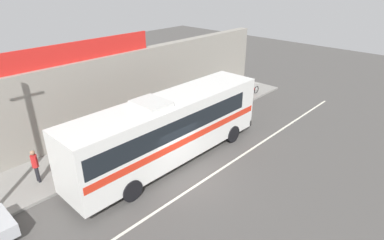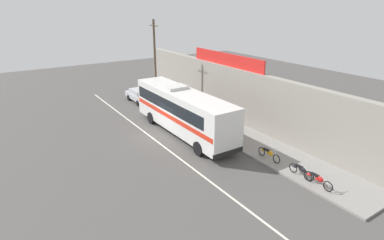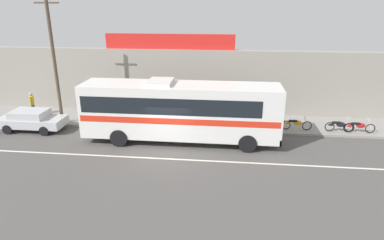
{
  "view_description": "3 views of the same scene",
  "coord_description": "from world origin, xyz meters",
  "px_view_note": "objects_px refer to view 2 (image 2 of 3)",
  "views": [
    {
      "loc": [
        -9.53,
        -9.3,
        9.36
      ],
      "look_at": [
        1.78,
        1.33,
        2.13
      ],
      "focal_mm": 29.91,
      "sensor_mm": 36.0,
      "label": 1
    },
    {
      "loc": [
        20.99,
        -10.71,
        10.12
      ],
      "look_at": [
        0.68,
        2.55,
        1.05
      ],
      "focal_mm": 29.42,
      "sensor_mm": 36.0,
      "label": 2
    },
    {
      "loc": [
        3.3,
        -16.96,
        8.08
      ],
      "look_at": [
        1.21,
        2.15,
        1.25
      ],
      "focal_mm": 31.24,
      "sensor_mm": 36.0,
      "label": 3
    }
  ],
  "objects_px": {
    "intercity_bus": "(182,109)",
    "utility_pole": "(155,61)",
    "motorcycle_green": "(269,153)",
    "motorcycle_purple": "(301,170)",
    "parked_car": "(140,95)",
    "pedestrian_by_curb": "(179,98)",
    "motorcycle_red": "(317,179)",
    "pedestrian_far_left": "(155,86)"
  },
  "relations": [
    {
      "from": "intercity_bus",
      "to": "utility_pole",
      "type": "bearing_deg",
      "value": 167.08
    },
    {
      "from": "utility_pole",
      "to": "motorcycle_green",
      "type": "height_order",
      "value": "utility_pole"
    },
    {
      "from": "motorcycle_green",
      "to": "motorcycle_purple",
      "type": "distance_m",
      "value": 2.7
    },
    {
      "from": "parked_car",
      "to": "pedestrian_by_curb",
      "type": "xyz_separation_m",
      "value": [
        4.2,
        2.36,
        0.39
      ]
    },
    {
      "from": "motorcycle_purple",
      "to": "motorcycle_red",
      "type": "distance_m",
      "value": 1.2
    },
    {
      "from": "motorcycle_green",
      "to": "motorcycle_purple",
      "type": "xyz_separation_m",
      "value": [
        2.7,
        -0.03,
        0.0
      ]
    },
    {
      "from": "utility_pole",
      "to": "motorcycle_red",
      "type": "relative_size",
      "value": 4.31
    },
    {
      "from": "intercity_bus",
      "to": "pedestrian_far_left",
      "type": "relative_size",
      "value": 6.8
    },
    {
      "from": "motorcycle_green",
      "to": "pedestrian_far_left",
      "type": "distance_m",
      "value": 18.71
    },
    {
      "from": "utility_pole",
      "to": "motorcycle_purple",
      "type": "xyz_separation_m",
      "value": [
        18.54,
        0.34,
        -3.95
      ]
    },
    {
      "from": "parked_car",
      "to": "motorcycle_red",
      "type": "xyz_separation_m",
      "value": [
        21.22,
        1.51,
        -0.17
      ]
    },
    {
      "from": "utility_pole",
      "to": "pedestrian_far_left",
      "type": "distance_m",
      "value": 4.6
    },
    {
      "from": "motorcycle_red",
      "to": "motorcycle_green",
      "type": "bearing_deg",
      "value": 178.82
    },
    {
      "from": "utility_pole",
      "to": "pedestrian_far_left",
      "type": "relative_size",
      "value": 4.93
    },
    {
      "from": "intercity_bus",
      "to": "pedestrian_by_curb",
      "type": "relative_size",
      "value": 6.89
    },
    {
      "from": "intercity_bus",
      "to": "motorcycle_green",
      "type": "relative_size",
      "value": 5.94
    },
    {
      "from": "motorcycle_green",
      "to": "motorcycle_red",
      "type": "height_order",
      "value": "same"
    },
    {
      "from": "parked_car",
      "to": "pedestrian_far_left",
      "type": "xyz_separation_m",
      "value": [
        -1.37,
        2.52,
        0.41
      ]
    },
    {
      "from": "intercity_bus",
      "to": "motorcycle_purple",
      "type": "relative_size",
      "value": 6.35
    },
    {
      "from": "pedestrian_far_left",
      "to": "motorcycle_purple",
      "type": "bearing_deg",
      "value": -2.56
    },
    {
      "from": "parked_car",
      "to": "pedestrian_far_left",
      "type": "bearing_deg",
      "value": 118.49
    },
    {
      "from": "motorcycle_green",
      "to": "intercity_bus",
      "type": "bearing_deg",
      "value": -162.53
    },
    {
      "from": "intercity_bus",
      "to": "parked_car",
      "type": "distance_m",
      "value": 10.08
    },
    {
      "from": "parked_car",
      "to": "pedestrian_by_curb",
      "type": "bearing_deg",
      "value": 29.34
    },
    {
      "from": "parked_car",
      "to": "motorcycle_purple",
      "type": "distance_m",
      "value": 20.08
    },
    {
      "from": "motorcycle_green",
      "to": "parked_car",
      "type": "bearing_deg",
      "value": -174.75
    },
    {
      "from": "parked_car",
      "to": "motorcycle_green",
      "type": "bearing_deg",
      "value": 5.25
    },
    {
      "from": "motorcycle_green",
      "to": "pedestrian_by_curb",
      "type": "xyz_separation_m",
      "value": [
        -13.12,
        0.77,
        0.56
      ]
    },
    {
      "from": "intercity_bus",
      "to": "parked_car",
      "type": "relative_size",
      "value": 2.73
    },
    {
      "from": "motorcycle_purple",
      "to": "pedestrian_far_left",
      "type": "bearing_deg",
      "value": 177.44
    },
    {
      "from": "parked_car",
      "to": "motorcycle_green",
      "type": "distance_m",
      "value": 17.39
    },
    {
      "from": "intercity_bus",
      "to": "motorcycle_purple",
      "type": "xyz_separation_m",
      "value": [
        10.05,
        2.29,
        -1.5
      ]
    },
    {
      "from": "intercity_bus",
      "to": "utility_pole",
      "type": "distance_m",
      "value": 9.05
    },
    {
      "from": "intercity_bus",
      "to": "parked_car",
      "type": "height_order",
      "value": "intercity_bus"
    },
    {
      "from": "parked_car",
      "to": "utility_pole",
      "type": "xyz_separation_m",
      "value": [
        1.48,
        1.22,
        3.78
      ]
    },
    {
      "from": "parked_car",
      "to": "pedestrian_far_left",
      "type": "height_order",
      "value": "pedestrian_far_left"
    },
    {
      "from": "utility_pole",
      "to": "motorcycle_purple",
      "type": "height_order",
      "value": "utility_pole"
    },
    {
      "from": "pedestrian_far_left",
      "to": "pedestrian_by_curb",
      "type": "relative_size",
      "value": 1.01
    },
    {
      "from": "pedestrian_far_left",
      "to": "utility_pole",
      "type": "bearing_deg",
      "value": -24.47
    },
    {
      "from": "intercity_bus",
      "to": "parked_car",
      "type": "xyz_separation_m",
      "value": [
        -9.97,
        0.72,
        -1.33
      ]
    },
    {
      "from": "intercity_bus",
      "to": "motorcycle_purple",
      "type": "bearing_deg",
      "value": 12.81
    },
    {
      "from": "pedestrian_by_curb",
      "to": "parked_car",
      "type": "bearing_deg",
      "value": -150.66
    }
  ]
}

